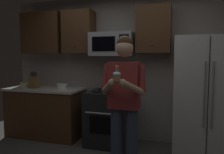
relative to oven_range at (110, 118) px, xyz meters
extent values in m
cube|color=gray|center=(0.15, 0.39, 0.84)|extent=(4.40, 0.10, 2.60)
cube|color=black|center=(0.00, 0.00, 0.00)|extent=(0.76, 0.66, 0.92)
cube|color=black|center=(0.00, -0.33, -0.04)|extent=(0.48, 0.01, 0.28)
cylinder|color=#99999E|center=(0.00, -0.36, 0.16)|extent=(0.60, 0.03, 0.03)
cylinder|color=black|center=(-0.18, -0.14, 0.46)|extent=(0.18, 0.18, 0.01)
cylinder|color=black|center=(0.18, -0.14, 0.46)|extent=(0.18, 0.18, 0.01)
cylinder|color=black|center=(-0.18, 0.14, 0.46)|extent=(0.18, 0.18, 0.01)
cylinder|color=black|center=(0.18, 0.14, 0.46)|extent=(0.18, 0.18, 0.01)
cube|color=#9EA0A5|center=(0.00, 0.12, 1.26)|extent=(0.74, 0.40, 0.40)
cube|color=black|center=(-0.09, -0.08, 1.26)|extent=(0.40, 0.01, 0.24)
cube|color=black|center=(0.26, -0.08, 1.26)|extent=(0.16, 0.01, 0.30)
cube|color=white|center=(1.50, -0.04, 0.44)|extent=(0.90, 0.72, 1.80)
cylinder|color=gray|center=(1.45, -0.41, 0.54)|extent=(0.02, 0.02, 0.90)
cylinder|color=gray|center=(1.55, -0.41, 0.54)|extent=(0.02, 0.02, 0.90)
cube|color=black|center=(1.50, -0.40, 0.44)|extent=(0.01, 0.01, 1.74)
cube|color=#4C301C|center=(-1.40, 0.17, 1.49)|extent=(0.80, 0.34, 0.76)
sphere|color=brown|center=(-1.40, -0.01, 1.24)|extent=(0.03, 0.03, 0.03)
cube|color=#4C301C|center=(-0.65, 0.17, 1.49)|extent=(0.55, 0.34, 0.76)
sphere|color=brown|center=(-0.65, -0.01, 1.24)|extent=(0.03, 0.03, 0.03)
cube|color=#4C301C|center=(0.70, 0.17, 1.49)|extent=(0.55, 0.34, 0.76)
sphere|color=brown|center=(0.70, -0.01, 1.24)|extent=(0.03, 0.03, 0.03)
cube|color=#4C301C|center=(-1.30, 0.02, -0.02)|extent=(1.40, 0.62, 0.88)
cube|color=beige|center=(-1.30, 0.02, 0.44)|extent=(1.44, 0.66, 0.04)
cube|color=brown|center=(-1.49, -0.03, 0.57)|extent=(0.16, 0.15, 0.24)
cylinder|color=black|center=(-1.54, -0.05, 0.72)|extent=(0.02, 0.04, 0.09)
cylinder|color=black|center=(-1.51, -0.05, 0.72)|extent=(0.02, 0.04, 0.09)
cylinder|color=black|center=(-1.47, -0.05, 0.72)|extent=(0.02, 0.04, 0.09)
cylinder|color=black|center=(-1.43, -0.05, 0.72)|extent=(0.02, 0.04, 0.09)
cylinder|color=white|center=(-0.94, 0.03, 0.50)|extent=(0.19, 0.19, 0.09)
torus|color=white|center=(-0.94, 0.03, 0.54)|extent=(0.20, 0.20, 0.01)
cylinder|color=beige|center=(-1.76, 0.04, 0.50)|extent=(0.19, 0.19, 0.09)
torus|color=beige|center=(-1.76, 0.04, 0.54)|extent=(0.20, 0.20, 0.01)
cylinder|color=#383F59|center=(0.37, -0.89, -0.03)|extent=(0.15, 0.15, 0.86)
cylinder|color=#383F59|center=(0.57, -0.89, -0.03)|extent=(0.15, 0.15, 0.86)
cube|color=maroon|center=(0.47, -0.89, 0.69)|extent=(0.38, 0.22, 0.58)
sphere|color=tan|center=(0.47, -0.89, 1.15)|extent=(0.22, 0.22, 0.22)
sphere|color=#382314|center=(0.47, -0.88, 1.20)|extent=(0.20, 0.20, 0.20)
cylinder|color=maroon|center=(0.25, -0.92, 0.78)|extent=(0.15, 0.18, 0.35)
cylinder|color=tan|center=(0.32, -1.08, 0.69)|extent=(0.26, 0.33, 0.21)
sphere|color=tan|center=(0.41, -1.21, 0.76)|extent=(0.09, 0.09, 0.09)
cylinder|color=maroon|center=(0.70, -0.92, 0.78)|extent=(0.15, 0.18, 0.35)
cylinder|color=tan|center=(0.62, -1.08, 0.69)|extent=(0.26, 0.33, 0.21)
sphere|color=tan|center=(0.53, -1.21, 0.76)|extent=(0.09, 0.09, 0.09)
cylinder|color=#A87F56|center=(0.47, -1.23, 0.80)|extent=(0.08, 0.08, 0.06)
ellipsoid|color=silver|center=(0.47, -1.23, 0.85)|extent=(0.09, 0.09, 0.06)
cylinder|color=#4CBF66|center=(0.49, -1.23, 0.90)|extent=(0.01, 0.01, 0.06)
ellipsoid|color=#FFD159|center=(0.49, -1.23, 0.94)|extent=(0.01, 0.01, 0.02)
cylinder|color=#F2D84C|center=(0.46, -1.22, 0.90)|extent=(0.01, 0.01, 0.06)
ellipsoid|color=#FFD159|center=(0.46, -1.22, 0.94)|extent=(0.01, 0.01, 0.02)
cylinder|color=#4C7FE5|center=(0.46, -1.24, 0.90)|extent=(0.01, 0.01, 0.06)
ellipsoid|color=#FFD159|center=(0.46, -1.24, 0.94)|extent=(0.01, 0.01, 0.02)
camera|label=1|loc=(1.15, -3.59, 1.04)|focal=35.84mm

